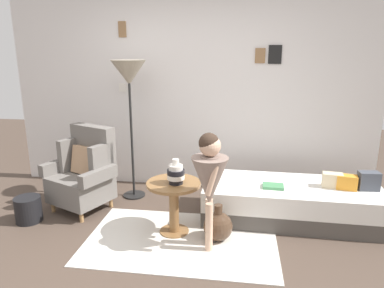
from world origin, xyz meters
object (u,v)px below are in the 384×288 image
side_table (174,197)px  person_child (210,177)px  floor_lamp (129,78)px  armchair (85,172)px  daybed (291,202)px  book_on_daybed (273,186)px  demijohn_near (218,226)px  vase_striped (176,174)px  magazine_basket (28,209)px

side_table → person_child: bearing=-32.9°
floor_lamp → side_table: bearing=-51.1°
armchair → daybed: (2.37, 0.04, -0.24)m
side_table → book_on_daybed: (1.01, 0.38, 0.02)m
demijohn_near → floor_lamp: bearing=140.6°
vase_striped → floor_lamp: floor_lamp is taller
side_table → vase_striped: size_ratio=2.19×
magazine_basket → person_child: bearing=-7.5°
vase_striped → demijohn_near: 0.66m
side_table → demijohn_near: side_table is taller
person_child → floor_lamp: bearing=134.2°
armchair → magazine_basket: size_ratio=3.46×
demijohn_near → magazine_basket: (-2.08, 0.10, -0.01)m
vase_striped → magazine_basket: (-1.65, 0.05, -0.51)m
side_table → armchair: bearing=158.7°
armchair → book_on_daybed: (2.16, -0.07, -0.02)m
daybed → person_child: person_child is taller
armchair → vase_striped: 1.29m
armchair → person_child: size_ratio=0.86×
vase_striped → armchair: bearing=158.0°
magazine_basket → daybed: bearing=9.3°
daybed → magazine_basket: (-2.84, -0.46, -0.06)m
person_child → armchair: bearing=155.6°
magazine_basket → side_table: bearing=-0.7°
daybed → vase_striped: bearing=-156.7°
vase_striped → floor_lamp: 1.42m
armchair → demijohn_near: (1.60, -0.53, -0.29)m
armchair → side_table: 1.23m
person_child → side_table: bearing=147.1°
vase_striped → magazine_basket: 1.73m
daybed → demijohn_near: 0.95m
armchair → demijohn_near: bearing=-18.4°
side_table → person_child: person_child is taller
armchair → daybed: size_ratio=0.51×
daybed → vase_striped: 1.37m
daybed → magazine_basket: daybed is taller
armchair → magazine_basket: bearing=-138.2°
armchair → person_child: 1.70m
floor_lamp → demijohn_near: floor_lamp is taller
daybed → magazine_basket: bearing=-170.7°
side_table → floor_lamp: 1.56m
floor_lamp → book_on_daybed: floor_lamp is taller
daybed → person_child: (-0.84, -0.73, 0.52)m
daybed → vase_striped: vase_striped is taller
vase_striped → demijohn_near: bearing=-7.6°
armchair → vase_striped: (1.18, -0.48, 0.21)m
vase_striped → person_child: bearing=-31.8°
daybed → person_child: size_ratio=1.71×
floor_lamp → magazine_basket: size_ratio=6.11×
floor_lamp → demijohn_near: size_ratio=4.57×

